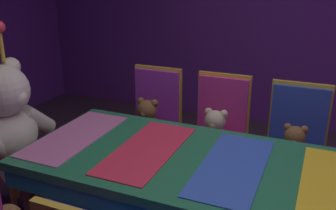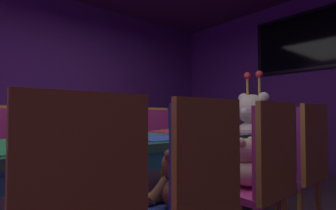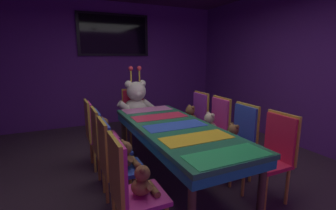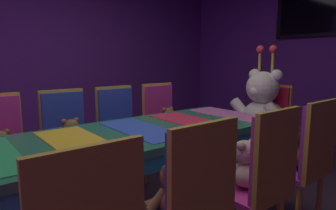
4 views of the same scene
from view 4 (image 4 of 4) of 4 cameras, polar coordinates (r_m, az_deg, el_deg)
name	(u,v)px [view 4 (image 4 of 4)]	position (r m, az deg, el deg)	size (l,w,h in m)	color
wall_back	(332,50)	(4.70, 29.77, 9.53)	(5.20, 0.12, 2.80)	#59267F
wall_left	(39,50)	(4.52, -24.21, 9.98)	(0.12, 6.40, 2.80)	#59267F
banquet_table	(141,141)	(2.19, -5.36, -7.05)	(0.90, 2.35, 0.75)	#26724C
teddy_left_0	(1,149)	(2.59, -30.19, -7.60)	(0.22, 0.28, 0.26)	brown
chair_left_1	(66,132)	(2.84, -19.54, -5.03)	(0.42, 0.41, 0.98)	#2D47B2
teddy_left_1	(72,137)	(2.71, -18.52, -5.97)	(0.23, 0.30, 0.29)	brown
chair_left_2	(118,124)	(3.04, -9.83, -3.72)	(0.42, 0.41, 0.98)	#2D47B2
chair_left_3	(161,117)	(3.36, -1.35, -2.38)	(0.42, 0.41, 0.98)	#CC338C
teddy_left_3	(169,121)	(3.26, 0.17, -3.15)	(0.22, 0.29, 0.27)	brown
chair_right_1	(192,199)	(1.45, 4.81, -18.13)	(0.42, 0.41, 0.98)	#2D47B2
teddy_right_1	(173,192)	(1.55, 0.99, -16.78)	(0.24, 0.30, 0.29)	brown
chair_right_2	(264,173)	(1.84, 18.44, -12.59)	(0.42, 0.41, 0.98)	#CC338C
teddy_right_2	(243,166)	(1.91, 14.71, -11.68)	(0.25, 0.33, 0.31)	beige
chair_right_3	(308,154)	(2.30, 25.99, -8.67)	(0.42, 0.41, 0.98)	purple
teddy_right_3	(288,149)	(2.36, 22.77, -8.06)	(0.26, 0.34, 0.32)	brown
throne_chair	(269,119)	(3.43, 19.44, -2.67)	(0.41, 0.42, 0.98)	red
king_teddy_bear	(261,106)	(3.26, 17.98, -0.23)	(0.74, 0.57, 0.95)	silver
wall_tv	(333,0)	(4.67, 29.97, 17.56)	(1.61, 0.06, 0.93)	black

